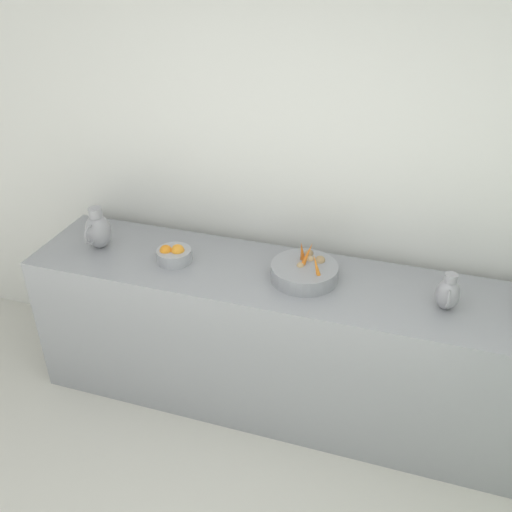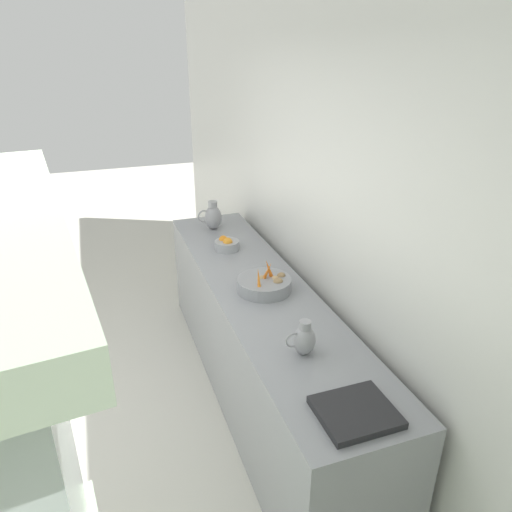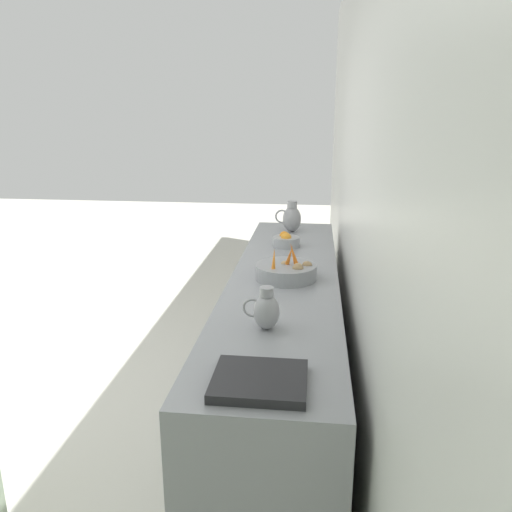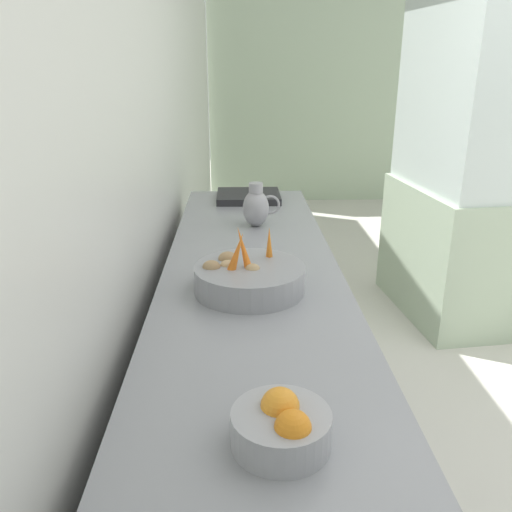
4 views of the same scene
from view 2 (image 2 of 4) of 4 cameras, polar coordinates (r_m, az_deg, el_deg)
The scene contains 8 objects.
ground_plane at distance 3.55m, azimuth -24.27°, elevation -21.65°, with size 15.55×15.55×0.00m, color beige.
tile_wall_left at distance 2.76m, azimuth 12.45°, elevation 3.95°, with size 0.10×8.59×3.00m, color silver.
prep_counter at distance 3.48m, azimuth 0.37°, elevation -10.33°, with size 0.64×3.00×0.92m, color gray.
vegetable_colander at distance 3.17m, azimuth 1.05°, elevation -3.39°, with size 0.36×0.36×0.21m.
orange_bowl at distance 3.80m, azimuth -3.54°, elevation 1.41°, with size 0.20×0.20×0.11m.
metal_pitcher_tall at distance 4.21m, azimuth -5.20°, elevation 4.74°, with size 0.21×0.15×0.25m.
metal_pitcher_short at distance 2.55m, azimuth 5.80°, elevation -9.91°, with size 0.17×0.12×0.20m.
counter_sink_basin at distance 2.26m, azimuth 11.87°, elevation -17.86°, with size 0.34×0.30×0.04m, color #232326.
Camera 2 is at (-0.55, 2.53, 2.43)m, focal length 33.31 mm.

